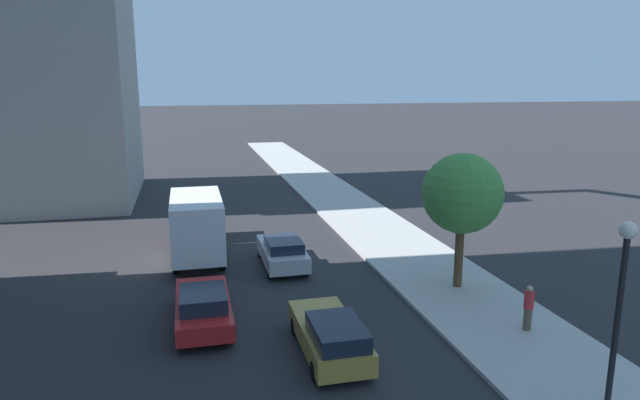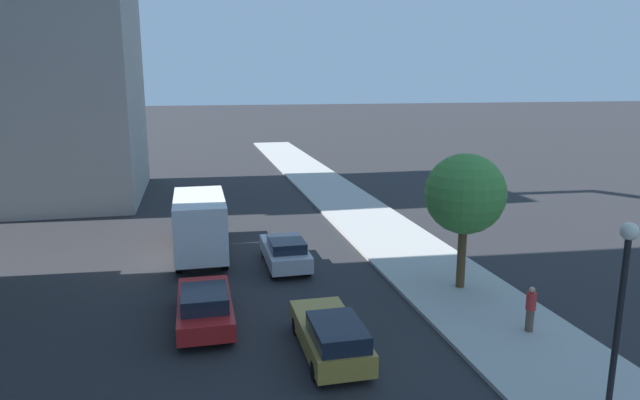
% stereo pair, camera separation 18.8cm
% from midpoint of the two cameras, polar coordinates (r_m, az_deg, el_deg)
% --- Properties ---
extents(sidewalk, '(4.80, 120.00, 0.15)m').
position_cam_midpoint_polar(sidewalk, '(21.31, 18.50, -12.22)').
color(sidewalk, '#B2AFA8').
rests_on(sidewalk, ground).
extents(street_lamp, '(0.44, 0.44, 5.14)m').
position_cam_midpoint_polar(street_lamp, '(15.93, 28.85, -8.02)').
color(street_lamp, black).
rests_on(street_lamp, sidewalk).
extents(street_tree, '(3.29, 3.29, 5.63)m').
position_cam_midpoint_polar(street_tree, '(23.34, 14.85, 0.56)').
color(street_tree, brown).
rests_on(street_tree, sidewalk).
extents(car_gold, '(1.79, 4.61, 1.48)m').
position_cam_midpoint_polar(car_gold, '(18.18, 1.45, -13.65)').
color(car_gold, '#AD8938').
rests_on(car_gold, ground).
extents(car_red, '(1.90, 4.80, 1.49)m').
position_cam_midpoint_polar(car_red, '(20.69, -11.45, -10.56)').
color(car_red, red).
rests_on(car_red, ground).
extents(car_silver, '(1.86, 4.47, 1.45)m').
position_cam_midpoint_polar(car_silver, '(26.38, -3.37, -5.27)').
color(car_silver, '#B7B7BC').
rests_on(car_silver, ground).
extents(box_truck, '(2.38, 7.80, 3.21)m').
position_cam_midpoint_polar(box_truck, '(28.22, -12.01, -2.15)').
color(box_truck, '#B21E1E').
rests_on(box_truck, ground).
extents(pedestrian_red_shirt, '(0.34, 0.34, 1.61)m').
position_cam_midpoint_polar(pedestrian_red_shirt, '(20.82, 21.00, -10.34)').
color(pedestrian_red_shirt, brown).
rests_on(pedestrian_red_shirt, sidewalk).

